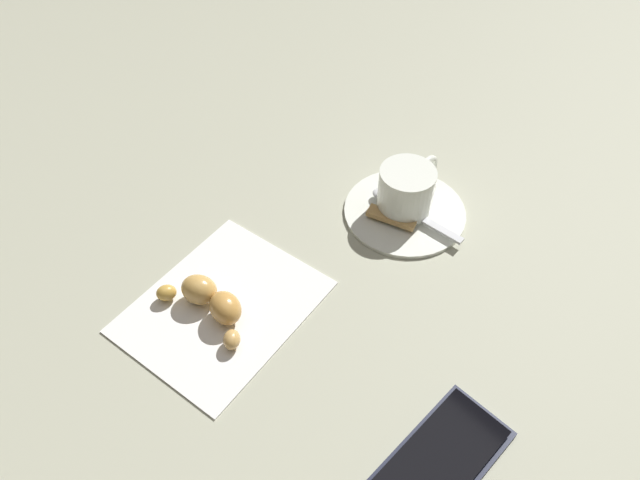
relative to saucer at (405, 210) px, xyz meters
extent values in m
plane|color=#A6A78F|center=(-0.12, 0.02, 0.00)|extent=(1.80, 1.80, 0.00)
cylinder|color=white|center=(0.00, 0.00, 0.00)|extent=(0.14, 0.14, 0.01)
cylinder|color=white|center=(0.00, 0.00, 0.03)|extent=(0.06, 0.06, 0.05)
cylinder|color=black|center=(0.00, 0.00, 0.04)|extent=(0.05, 0.05, 0.00)
torus|color=white|center=(0.04, 0.01, 0.03)|extent=(0.04, 0.01, 0.04)
cube|color=silver|center=(0.00, -0.03, 0.01)|extent=(0.02, 0.09, 0.00)
ellipsoid|color=silver|center=(-0.01, 0.03, 0.01)|extent=(0.02, 0.03, 0.01)
cube|color=tan|center=(-0.03, 0.00, 0.01)|extent=(0.04, 0.06, 0.01)
cube|color=white|center=(-0.24, 0.04, 0.00)|extent=(0.21, 0.19, 0.00)
ellipsoid|color=tan|center=(-0.26, -0.01, 0.01)|extent=(0.03, 0.03, 0.02)
ellipsoid|color=#C68E44|center=(-0.24, 0.02, 0.01)|extent=(0.03, 0.04, 0.03)
ellipsoid|color=tan|center=(-0.25, 0.06, 0.01)|extent=(0.04, 0.05, 0.03)
ellipsoid|color=gold|center=(-0.27, 0.08, 0.01)|extent=(0.03, 0.02, 0.02)
cube|color=#1B1F32|center=(-0.20, -0.22, 0.00)|extent=(0.14, 0.07, 0.01)
cube|color=black|center=(-0.20, -0.22, 0.01)|extent=(0.13, 0.06, 0.00)
camera|label=1|loc=(-0.40, -0.29, 0.49)|focal=33.20mm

